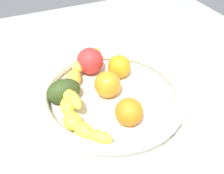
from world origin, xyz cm
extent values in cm
cube|color=#9B9F99|center=(0.00, 0.00, 1.50)|extent=(120.00, 120.00, 3.00)
cylinder|color=silver|center=(0.00, 0.00, 3.96)|extent=(33.70, 33.70, 1.92)
torus|color=silver|center=(0.00, 0.00, 6.29)|extent=(35.62, 35.62, 2.75)
ellipsoid|color=yellow|center=(-9.94, 2.26, 8.43)|extent=(4.58, 5.50, 2.50)
ellipsoid|color=yellow|center=(-11.35, -1.56, 7.64)|extent=(4.08, 5.43, 3.18)
ellipsoid|color=yellow|center=(-11.52, -5.63, 6.84)|extent=(4.39, 5.32, 3.85)
ellipsoid|color=yellow|center=(-10.42, -9.55, 7.64)|extent=(4.93, 5.78, 3.18)
ellipsoid|color=yellow|center=(-8.17, -12.94, 8.43)|extent=(5.16, 5.31, 2.50)
ellipsoid|color=yellow|center=(0.42, 14.06, 8.85)|extent=(6.52, 4.42, 2.53)
ellipsoid|color=yellow|center=(-3.94, 11.63, 7.86)|extent=(6.71, 6.26, 3.22)
ellipsoid|color=yellow|center=(-7.28, 7.92, 6.87)|extent=(6.53, 7.17, 3.90)
ellipsoid|color=yellow|center=(-9.25, 3.34, 7.86)|extent=(4.57, 6.61, 3.22)
ellipsoid|color=yellow|center=(-9.65, -1.63, 8.85)|extent=(3.03, 6.20, 2.53)
sphere|color=orange|center=(5.01, 6.74, 7.94)|extent=(6.05, 6.05, 6.05)
sphere|color=orange|center=(0.39, -8.93, 7.96)|extent=(6.09, 6.09, 6.09)
sphere|color=orange|center=(-0.69, 1.09, 8.14)|extent=(6.44, 6.44, 6.44)
ellipsoid|color=#33451B|center=(-10.82, 3.39, 7.62)|extent=(8.45, 5.92, 6.17)
sphere|color=red|center=(-1.29, 11.43, 8.45)|extent=(7.07, 7.07, 7.07)
camera|label=1|loc=(-18.62, -42.18, 47.27)|focal=41.22mm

